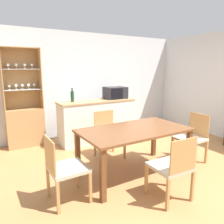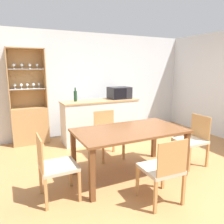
{
  "view_description": "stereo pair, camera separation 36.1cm",
  "coord_description": "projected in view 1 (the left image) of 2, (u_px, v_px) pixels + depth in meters",
  "views": [
    {
      "loc": [
        -2.46,
        -2.52,
        1.71
      ],
      "look_at": [
        -0.33,
        1.04,
        0.86
      ],
      "focal_mm": 35.0,
      "sensor_mm": 36.0,
      "label": 1
    },
    {
      "loc": [
        -2.15,
        -2.69,
        1.71
      ],
      "look_at": [
        -0.33,
        1.04,
        0.86
      ],
      "focal_mm": 35.0,
      "sensor_mm": 36.0,
      "label": 2
    }
  ],
  "objects": [
    {
      "name": "display_cabinet",
      "position": [
        25.0,
        119.0,
        4.76
      ],
      "size": [
        0.77,
        0.36,
        2.11
      ],
      "color": "tan",
      "rests_on": "ground_plane"
    },
    {
      "name": "kitchen_counter",
      "position": [
        97.0,
        120.0,
        5.13
      ],
      "size": [
        1.8,
        0.56,
        0.96
      ],
      "color": "silver",
      "rests_on": "ground_plane"
    },
    {
      "name": "wall_back",
      "position": [
        91.0,
        84.0,
        5.65
      ],
      "size": [
        6.8,
        0.06,
        2.55
      ],
      "color": "silver",
      "rests_on": "ground_plane"
    },
    {
      "name": "ground_plane",
      "position": [
        160.0,
        170.0,
        3.7
      ],
      "size": [
        18.0,
        18.0,
        0.0
      ],
      "primitive_type": "plane",
      "color": "#B27A47"
    },
    {
      "name": "dining_chair_head_far",
      "position": [
        108.0,
        134.0,
        4.18
      ],
      "size": [
        0.46,
        0.46,
        0.88
      ],
      "rotation": [
        0.0,
        0.0,
        3.14
      ],
      "color": "#C1B299",
      "rests_on": "ground_plane"
    },
    {
      "name": "dining_chair_side_right_near",
      "position": [
        192.0,
        137.0,
        3.98
      ],
      "size": [
        0.46,
        0.46,
        0.88
      ],
      "rotation": [
        0.0,
        0.0,
        1.56
      ],
      "color": "#C1B299",
      "rests_on": "ground_plane"
    },
    {
      "name": "dining_table",
      "position": [
        134.0,
        135.0,
        3.45
      ],
      "size": [
        1.71,
        0.95,
        0.76
      ],
      "color": "brown",
      "rests_on": "ground_plane"
    },
    {
      "name": "dining_chair_head_near",
      "position": [
        172.0,
        167.0,
        2.8
      ],
      "size": [
        0.48,
        0.48,
        0.88
      ],
      "rotation": [
        0.0,
        0.0,
        -0.04
      ],
      "color": "#C1B299",
      "rests_on": "ground_plane"
    },
    {
      "name": "wine_bottle",
      "position": [
        72.0,
        96.0,
        4.78
      ],
      "size": [
        0.07,
        0.07,
        0.31
      ],
      "color": "#193D23",
      "rests_on": "kitchen_counter"
    },
    {
      "name": "dining_chair_side_left_near",
      "position": [
        64.0,
        168.0,
        2.76
      ],
      "size": [
        0.46,
        0.46,
        0.88
      ],
      "rotation": [
        0.0,
        0.0,
        -1.56
      ],
      "color": "#C1B299",
      "rests_on": "ground_plane"
    },
    {
      "name": "microwave",
      "position": [
        115.0,
        93.0,
        5.28
      ],
      "size": [
        0.51,
        0.39,
        0.28
      ],
      "color": "#232328",
      "rests_on": "kitchen_counter"
    }
  ]
}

